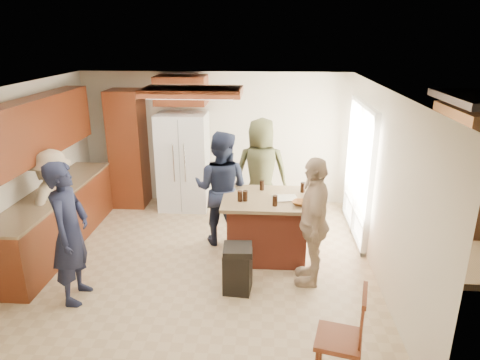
# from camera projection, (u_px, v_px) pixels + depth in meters

# --- Properties ---
(room_shell) EXTENTS (8.00, 5.20, 5.00)m
(room_shell) POSITION_uv_depth(u_px,v_px,m) (467.00, 177.00, 7.19)
(room_shell) COLOR tan
(room_shell) RESTS_ON ground
(person_front_left) EXTENTS (0.50, 0.67, 1.79)m
(person_front_left) POSITION_uv_depth(u_px,v_px,m) (70.00, 233.00, 5.12)
(person_front_left) COLOR #191D32
(person_front_left) RESTS_ON ground
(person_behind_left) EXTENTS (0.97, 0.72, 1.80)m
(person_behind_left) POSITION_uv_depth(u_px,v_px,m) (221.00, 189.00, 6.57)
(person_behind_left) COLOR #1C2238
(person_behind_left) RESTS_ON ground
(person_behind_right) EXTENTS (0.90, 0.59, 1.85)m
(person_behind_right) POSITION_uv_depth(u_px,v_px,m) (261.00, 172.00, 7.27)
(person_behind_right) COLOR #373921
(person_behind_right) RESTS_ON ground
(person_side_right) EXTENTS (0.60, 1.06, 1.73)m
(person_side_right) POSITION_uv_depth(u_px,v_px,m) (313.00, 222.00, 5.50)
(person_side_right) COLOR tan
(person_side_right) RESTS_ON ground
(person_counter) EXTENTS (0.54, 1.07, 1.62)m
(person_counter) POSITION_uv_depth(u_px,v_px,m) (56.00, 204.00, 6.20)
(person_counter) COLOR tan
(person_counter) RESTS_ON ground
(left_cabinetry) EXTENTS (0.64, 3.00, 2.30)m
(left_cabinetry) POSITION_uv_depth(u_px,v_px,m) (50.00, 189.00, 6.39)
(left_cabinetry) COLOR maroon
(left_cabinetry) RESTS_ON ground
(back_wall_units) EXTENTS (1.80, 0.60, 2.45)m
(back_wall_units) POSITION_uv_depth(u_px,v_px,m) (141.00, 135.00, 7.90)
(back_wall_units) COLOR maroon
(back_wall_units) RESTS_ON ground
(refrigerator) EXTENTS (0.90, 0.76, 1.80)m
(refrigerator) POSITION_uv_depth(u_px,v_px,m) (184.00, 162.00, 7.93)
(refrigerator) COLOR white
(refrigerator) RESTS_ON ground
(kitchen_island) EXTENTS (1.28, 1.03, 0.93)m
(kitchen_island) POSITION_uv_depth(u_px,v_px,m) (267.00, 226.00, 6.29)
(kitchen_island) COLOR #993C27
(kitchen_island) RESTS_ON ground
(island_items) EXTENTS (1.01, 0.72, 0.15)m
(island_items) POSITION_uv_depth(u_px,v_px,m) (280.00, 197.00, 6.02)
(island_items) COLOR silver
(island_items) RESTS_ON kitchen_island
(trash_bin) EXTENTS (0.38, 0.38, 0.63)m
(trash_bin) POSITION_uv_depth(u_px,v_px,m) (238.00, 268.00, 5.46)
(trash_bin) COLOR black
(trash_bin) RESTS_ON ground
(spindle_chair) EXTENTS (0.51, 0.51, 0.99)m
(spindle_chair) POSITION_uv_depth(u_px,v_px,m) (341.00, 339.00, 4.00)
(spindle_chair) COLOR maroon
(spindle_chair) RESTS_ON ground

